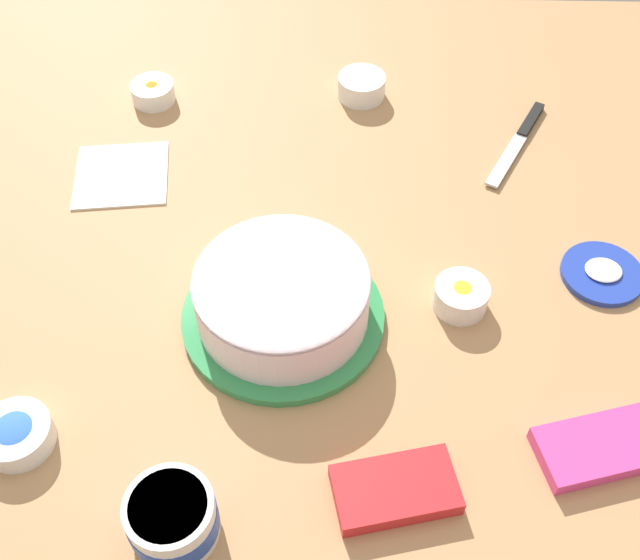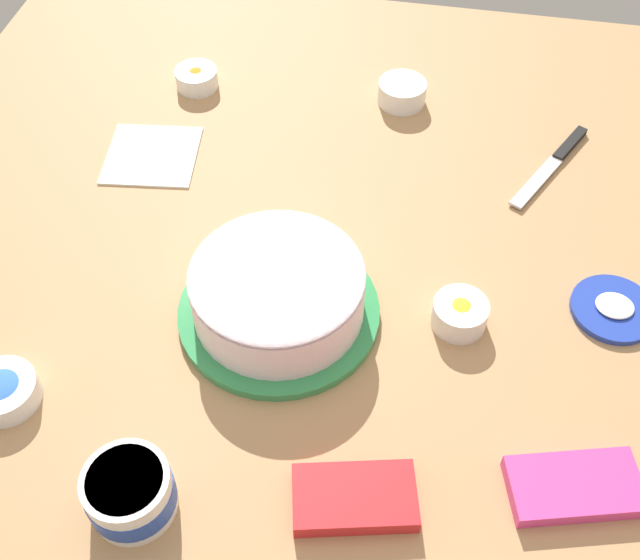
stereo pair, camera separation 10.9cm
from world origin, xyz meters
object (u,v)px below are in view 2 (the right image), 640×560
at_px(frosting_tub_lid, 613,309).
at_px(spreading_knife, 556,159).
at_px(frosting_tub, 130,492).
at_px(frosted_cake, 278,294).
at_px(sprinkle_bowl_yellow, 460,313).
at_px(sprinkle_bowl_orange, 197,78).
at_px(sprinkle_bowl_pink, 402,92).
at_px(candy_box_upper, 574,486).
at_px(candy_box_lower, 354,498).
at_px(sprinkle_bowl_blue, 3,391).
at_px(paper_napkin, 152,154).

xyz_separation_m(frosting_tub_lid, spreading_knife, (0.08, -0.30, -0.00)).
height_order(frosting_tub, spreading_knife, frosting_tub).
height_order(frosted_cake, sprinkle_bowl_yellow, frosted_cake).
height_order(frosting_tub_lid, sprinkle_bowl_orange, sprinkle_bowl_orange).
xyz_separation_m(sprinkle_bowl_pink, candy_box_upper, (-0.29, 0.70, -0.01)).
height_order(sprinkle_bowl_yellow, sprinkle_bowl_pink, same).
bearing_deg(candy_box_lower, frosted_cake, -72.96).
bearing_deg(sprinkle_bowl_orange, candy_box_upper, 134.30).
bearing_deg(candy_box_lower, frosting_tub_lid, -145.22).
height_order(frosting_tub_lid, sprinkle_bowl_blue, sprinkle_bowl_blue).
bearing_deg(frosting_tub_lid, candy_box_lower, 47.73).
relative_size(frosted_cake, paper_napkin, 1.89).
distance_m(frosted_cake, sprinkle_bowl_orange, 0.55).
height_order(spreading_knife, sprinkle_bowl_yellow, sprinkle_bowl_yellow).
xyz_separation_m(spreading_knife, sprinkle_bowl_yellow, (0.14, 0.36, 0.02)).
xyz_separation_m(spreading_knife, candy_box_lower, (0.24, 0.65, 0.01)).
xyz_separation_m(sprinkle_bowl_orange, candy_box_upper, (-0.66, 0.68, -0.01)).
bearing_deg(paper_napkin, sprinkle_bowl_yellow, 154.38).
distance_m(frosting_tub, spreading_knife, 0.86).
relative_size(spreading_knife, candy_box_lower, 1.50).
bearing_deg(candy_box_upper, sprinkle_bowl_blue, -14.84).
xyz_separation_m(sprinkle_bowl_orange, candy_box_lower, (-0.41, 0.74, -0.01)).
bearing_deg(paper_napkin, frosted_cake, 134.57).
xyz_separation_m(frosting_tub, candy_box_lower, (-0.25, -0.05, -0.02)).
bearing_deg(frosting_tub_lid, frosted_cake, 11.26).
bearing_deg(candy_box_lower, sprinkle_bowl_blue, -19.99).
relative_size(sprinkle_bowl_yellow, sprinkle_bowl_orange, 1.01).
relative_size(spreading_knife, paper_napkin, 1.45).
relative_size(spreading_knife, candy_box_upper, 1.40).
height_order(frosted_cake, spreading_knife, frosted_cake).
bearing_deg(sprinkle_bowl_orange, frosted_cake, 118.24).
height_order(sprinkle_bowl_yellow, sprinkle_bowl_orange, sprinkle_bowl_yellow).
bearing_deg(sprinkle_bowl_yellow, sprinkle_bowl_pink, -74.08).
distance_m(sprinkle_bowl_blue, candy_box_lower, 0.47).
relative_size(frosted_cake, frosting_tub_lid, 2.36).
height_order(spreading_knife, candy_box_upper, candy_box_upper).
relative_size(sprinkle_bowl_yellow, candy_box_lower, 0.53).
xyz_separation_m(frosting_tub, sprinkle_bowl_blue, (0.21, -0.11, -0.02)).
xyz_separation_m(frosting_tub, frosting_tub_lid, (-0.57, -0.40, -0.03)).
height_order(frosting_tub, paper_napkin, frosting_tub).
bearing_deg(candy_box_upper, sprinkle_bowl_pink, -82.89).
height_order(frosting_tub_lid, spreading_knife, frosting_tub_lid).
xyz_separation_m(candy_box_upper, paper_napkin, (0.68, -0.48, -0.01)).
bearing_deg(candy_box_lower, sprinkle_bowl_pink, -100.37).
distance_m(sprinkle_bowl_blue, candy_box_upper, 0.72).
bearing_deg(spreading_knife, candy_box_upper, 91.49).
bearing_deg(frosting_tub_lid, sprinkle_bowl_pink, -50.01).
xyz_separation_m(sprinkle_bowl_yellow, candy_box_upper, (-0.15, 0.22, -0.01)).
distance_m(frosted_cake, candy_box_upper, 0.45).
distance_m(sprinkle_bowl_orange, candy_box_upper, 0.95).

